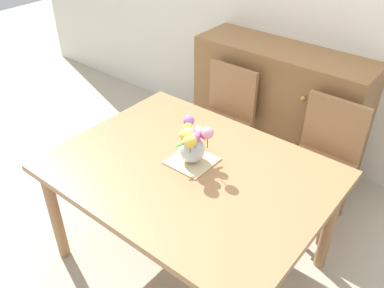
% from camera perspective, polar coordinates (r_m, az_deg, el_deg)
% --- Properties ---
extents(ground_plane, '(12.00, 12.00, 0.00)m').
position_cam_1_polar(ground_plane, '(2.82, -0.23, -15.58)').
color(ground_plane, '#B7AD99').
extents(dining_table, '(1.51, 1.15, 0.76)m').
position_cam_1_polar(dining_table, '(2.34, -0.27, -4.97)').
color(dining_table, '#9E7047').
rests_on(dining_table, ground_plane).
extents(chair_left, '(0.42, 0.42, 0.90)m').
position_cam_1_polar(chair_left, '(3.24, 4.36, 3.97)').
color(chair_left, '#9E7047').
rests_on(chair_left, ground_plane).
extents(chair_right, '(0.42, 0.42, 0.90)m').
position_cam_1_polar(chair_right, '(2.93, 17.71, -1.46)').
color(chair_right, '#9E7047').
rests_on(chair_right, ground_plane).
extents(dresser, '(1.40, 0.47, 1.00)m').
position_cam_1_polar(dresser, '(3.45, 11.73, 5.02)').
color(dresser, olive).
rests_on(dresser, ground_plane).
extents(placemat, '(0.24, 0.24, 0.01)m').
position_cam_1_polar(placemat, '(2.33, -0.00, -2.34)').
color(placemat, '#CCB789').
rests_on(placemat, dining_table).
extents(flower_vase, '(0.23, 0.24, 0.26)m').
position_cam_1_polar(flower_vase, '(2.25, 0.07, 0.24)').
color(flower_vase, silver).
rests_on(flower_vase, placemat).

